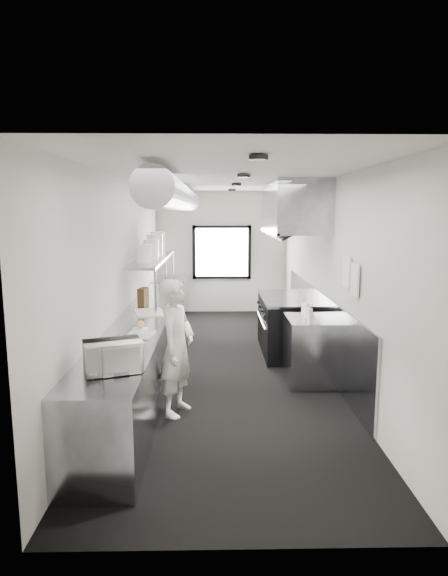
{
  "coord_description": "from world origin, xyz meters",
  "views": [
    {
      "loc": [
        -0.16,
        -6.97,
        2.34
      ],
      "look_at": [
        -0.03,
        -0.2,
        1.24
      ],
      "focal_mm": 29.58,
      "sensor_mm": 36.0,
      "label": 1
    }
  ],
  "objects_px": {
    "plate_stack_d": "(158,243)",
    "small_plate": "(141,329)",
    "far_work_table": "(170,299)",
    "knife_block": "(143,296)",
    "range": "(287,325)",
    "cutting_board": "(150,312)",
    "prep_counter": "(145,347)",
    "squeeze_bottle_d": "(304,309)",
    "deli_tub_a": "(98,359)",
    "squeeze_bottle_a": "(310,316)",
    "deli_tub_b": "(108,348)",
    "squeeze_bottle_b": "(309,315)",
    "bottle_station": "(310,350)",
    "microwave": "(113,356)",
    "plate_stack_b": "(151,249)",
    "exhaust_hood": "(293,208)",
    "squeeze_bottle_e": "(304,307)",
    "plate_stack_c": "(155,246)",
    "squeeze_bottle_c": "(306,311)",
    "plate_stack_a": "(144,253)",
    "pass_shelf": "(154,260)",
    "line_cook": "(177,347)"
  },
  "relations": [
    {
      "from": "plate_stack_d",
      "to": "small_plate",
      "type": "bearing_deg",
      "value": -87.74
    },
    {
      "from": "far_work_table",
      "to": "knife_block",
      "type": "height_order",
      "value": "knife_block"
    },
    {
      "from": "range",
      "to": "cutting_board",
      "type": "height_order",
      "value": "range"
    },
    {
      "from": "prep_counter",
      "to": "squeeze_bottle_d",
      "type": "relative_size",
      "value": 32.75
    },
    {
      "from": "prep_counter",
      "to": "cutting_board",
      "type": "distance_m",
      "value": 0.5
    },
    {
      "from": "deli_tub_a",
      "to": "plate_stack_d",
      "type": "relative_size",
      "value": 0.35
    },
    {
      "from": "range",
      "to": "squeeze_bottle_d",
      "type": "relative_size",
      "value": 8.73
    },
    {
      "from": "far_work_table",
      "to": "squeeze_bottle_a",
      "type": "xyz_separation_m",
      "value": [
        2.22,
        -4.19,
        0.55
      ]
    },
    {
      "from": "deli_tub_b",
      "to": "squeeze_bottle_b",
      "type": "height_order",
      "value": "squeeze_bottle_b"
    },
    {
      "from": "range",
      "to": "small_plate",
      "type": "xyz_separation_m",
      "value": [
        -2.11,
        -1.99,
        0.44
      ]
    },
    {
      "from": "deli_tub_b",
      "to": "bottle_station",
      "type": "bearing_deg",
      "value": 33.16
    },
    {
      "from": "deli_tub_a",
      "to": "squeeze_bottle_d",
      "type": "bearing_deg",
      "value": 42.17
    },
    {
      "from": "microwave",
      "to": "plate_stack_b",
      "type": "xyz_separation_m",
      "value": [
        -0.11,
        3.54,
        0.69
      ]
    },
    {
      "from": "deli_tub_a",
      "to": "cutting_board",
      "type": "bearing_deg",
      "value": 85.67
    },
    {
      "from": "cutting_board",
      "to": "squeeze_bottle_b",
      "type": "distance_m",
      "value": 2.25
    },
    {
      "from": "far_work_table",
      "to": "knife_block",
      "type": "distance_m",
      "value": 2.97
    },
    {
      "from": "exhaust_hood",
      "to": "microwave",
      "type": "distance_m",
      "value": 4.36
    },
    {
      "from": "far_work_table",
      "to": "squeeze_bottle_e",
      "type": "relative_size",
      "value": 6.63
    },
    {
      "from": "small_plate",
      "to": "plate_stack_d",
      "type": "bearing_deg",
      "value": 92.26
    },
    {
      "from": "plate_stack_c",
      "to": "small_plate",
      "type": "bearing_deg",
      "value": -87.44
    },
    {
      "from": "exhaust_hood",
      "to": "squeeze_bottle_e",
      "type": "distance_m",
      "value": 1.78
    },
    {
      "from": "bottle_station",
      "to": "cutting_board",
      "type": "relative_size",
      "value": 1.69
    },
    {
      "from": "bottle_station",
      "to": "squeeze_bottle_c",
      "type": "relative_size",
      "value": 4.55
    },
    {
      "from": "plate_stack_b",
      "to": "range",
      "type": "bearing_deg",
      "value": -0.14
    },
    {
      "from": "deli_tub_a",
      "to": "plate_stack_d",
      "type": "distance_m",
      "value": 4.34
    },
    {
      "from": "deli_tub_a",
      "to": "plate_stack_a",
      "type": "height_order",
      "value": "plate_stack_a"
    },
    {
      "from": "prep_counter",
      "to": "cutting_board",
      "type": "relative_size",
      "value": 11.25
    },
    {
      "from": "pass_shelf",
      "to": "line_cook",
      "type": "bearing_deg",
      "value": -77.64
    },
    {
      "from": "range",
      "to": "line_cook",
      "type": "relative_size",
      "value": 1.01
    },
    {
      "from": "prep_counter",
      "to": "deli_tub_b",
      "type": "xyz_separation_m",
      "value": [
        -0.1,
        -1.77,
        0.5
      ]
    },
    {
      "from": "microwave",
      "to": "cutting_board",
      "type": "distance_m",
      "value": 2.52
    },
    {
      "from": "bottle_station",
      "to": "line_cook",
      "type": "height_order",
      "value": "line_cook"
    },
    {
      "from": "deli_tub_a",
      "to": "plate_stack_b",
      "type": "relative_size",
      "value": 0.46
    },
    {
      "from": "knife_block",
      "to": "far_work_table",
      "type": "bearing_deg",
      "value": 98.56
    },
    {
      "from": "deli_tub_b",
      "to": "microwave",
      "type": "bearing_deg",
      "value": -72.82
    },
    {
      "from": "pass_shelf",
      "to": "deli_tub_a",
      "type": "xyz_separation_m",
      "value": [
        -0.08,
        -3.63,
        -0.58
      ]
    },
    {
      "from": "range",
      "to": "squeeze_bottle_d",
      "type": "distance_m",
      "value": 1.31
    },
    {
      "from": "bottle_station",
      "to": "plate_stack_a",
      "type": "bearing_deg",
      "value": 159.34
    },
    {
      "from": "plate_stack_c",
      "to": "squeeze_bottle_a",
      "type": "bearing_deg",
      "value": -43.41
    },
    {
      "from": "plate_stack_b",
      "to": "deli_tub_b",
      "type": "bearing_deg",
      "value": -91.23
    },
    {
      "from": "squeeze_bottle_a",
      "to": "squeeze_bottle_d",
      "type": "bearing_deg",
      "value": 89.04
    },
    {
      "from": "prep_counter",
      "to": "bottle_station",
      "type": "relative_size",
      "value": 6.67
    },
    {
      "from": "line_cook",
      "to": "squeeze_bottle_e",
      "type": "distance_m",
      "value": 2.15
    },
    {
      "from": "small_plate",
      "to": "plate_stack_a",
      "type": "height_order",
      "value": "plate_stack_a"
    },
    {
      "from": "plate_stack_a",
      "to": "squeeze_bottle_b",
      "type": "distance_m",
      "value": 2.65
    },
    {
      "from": "bottle_station",
      "to": "squeeze_bottle_a",
      "type": "height_order",
      "value": "squeeze_bottle_a"
    },
    {
      "from": "bottle_station",
      "to": "plate_stack_a",
      "type": "xyz_separation_m",
      "value": [
        -2.38,
        0.9,
        1.26
      ]
    },
    {
      "from": "plate_stack_c",
      "to": "pass_shelf",
      "type": "bearing_deg",
      "value": -92.89
    },
    {
      "from": "microwave",
      "to": "squeeze_bottle_a",
      "type": "relative_size",
      "value": 2.42
    },
    {
      "from": "deli_tub_b",
      "to": "deli_tub_a",
      "type": "bearing_deg",
      "value": -92.86
    }
  ]
}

